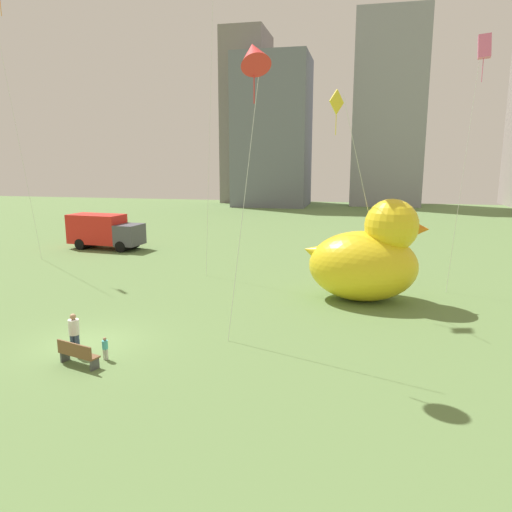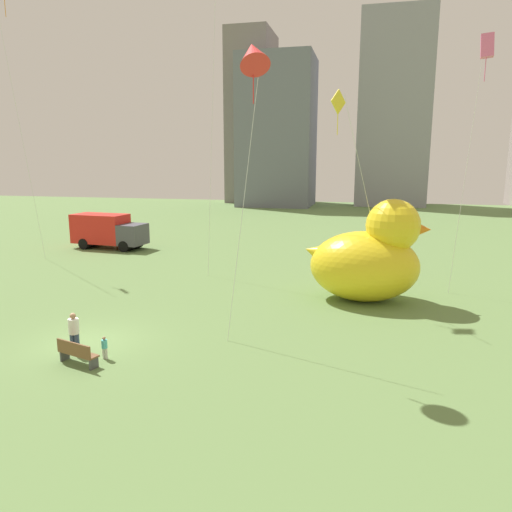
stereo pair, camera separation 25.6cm
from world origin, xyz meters
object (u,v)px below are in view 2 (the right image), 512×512
Objects in this scene: kite_yellow at (341,110)px; kite_orange at (6,9)px; box_truck at (108,231)px; kite_pink at (487,48)px; person_child at (105,347)px; park_bench at (77,353)px; giant_inflatable_duck at (369,258)px; kite_red at (253,55)px; person_adult at (74,331)px.

kite_yellow is 0.57× the size of kite_orange.
box_truck is 29.99m from kite_pink.
person_child is at bearing -123.81° from kite_yellow.
kite_orange reaches higher than kite_yellow.
kite_orange is at bearing 132.33° from park_bench.
kite_yellow is (19.46, -9.29, 8.36)m from box_truck.
giant_inflatable_duck is 12.14m from kite_red.
kite_red is (16.83, -17.91, 9.50)m from box_truck.
giant_inflatable_duck is at bearing 46.79° from person_child.
kite_orange is (-3.53, -5.31, 15.91)m from box_truck.
giant_inflatable_duck is (9.43, 10.04, 1.80)m from person_child.
kite_orange is (-24.78, 5.34, 15.08)m from giant_inflatable_duck.
park_bench is 1.08× the size of person_adult.
park_bench is 17.42m from kite_yellow.
giant_inflatable_duck is 0.59× the size of kite_yellow.
kite_yellow is 24.52m from kite_orange.
kite_yellow is 0.93× the size of kite_red.
giant_inflatable_duck is 0.48× the size of kite_pink.
person_adult is 14.67m from giant_inflatable_duck.
kite_yellow is at bearing -171.25° from kite_pink.
box_truck reaches higher than person_child.
kite_red reaches higher than kite_yellow.
person_adult is 1.84× the size of person_child.
kite_orange is at bearing -123.61° from box_truck.
box_truck is 0.59× the size of kite_yellow.
box_truck is at bearing 117.01° from person_adult.
kite_pink reaches higher than park_bench.
kite_yellow is 0.81× the size of kite_pink.
kite_yellow is at bearing -9.81° from kite_orange.
person_adult is at bearing -137.83° from giant_inflatable_duck.
kite_red reaches higher than park_bench.
kite_red is at bearing -121.35° from giant_inflatable_duck.
giant_inflatable_duck is 12.01m from kite_pink.
person_adult is 23.47m from kite_pink.
person_adult is 0.25× the size of box_truck.
park_bench is 0.99m from person_child.
kite_pink is (26.53, -8.20, 11.33)m from box_truck.
park_bench is 0.16× the size of kite_yellow.
person_child is 0.08× the size of kite_yellow.
giant_inflatable_duck is 0.55× the size of kite_red.
kite_yellow reaches higher than box_truck.
person_adult is at bearing -158.30° from kite_red.
giant_inflatable_duck is at bearing -26.62° from box_truck.
kite_yellow is at bearing 73.05° from kite_red.
person_child is 0.14× the size of box_truck.
kite_pink is at bearing -5.49° from kite_orange.
park_bench is 27.56m from kite_orange.
box_truck is at bearing 133.22° from kite_red.
kite_orange is at bearing 148.26° from kite_red.
person_adult is 0.08× the size of kite_orange.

